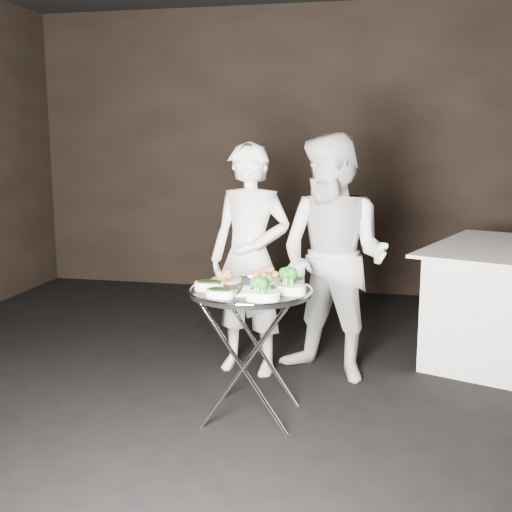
% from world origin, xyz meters
% --- Properties ---
extents(floor, '(6.00, 7.00, 0.05)m').
position_xyz_m(floor, '(0.00, 0.00, -0.03)').
color(floor, black).
rests_on(floor, ground).
extents(wall_back, '(6.00, 0.05, 3.00)m').
position_xyz_m(wall_back, '(0.00, 3.52, 1.50)').
color(wall_back, black).
rests_on(wall_back, floor).
extents(tray_stand, '(0.52, 0.44, 0.77)m').
position_xyz_m(tray_stand, '(0.10, 0.18, 0.43)').
color(tray_stand, silver).
rests_on(tray_stand, floor).
extents(serving_tray, '(0.71, 0.71, 0.04)m').
position_xyz_m(serving_tray, '(0.10, 0.18, 0.77)').
color(serving_tray, black).
rests_on(serving_tray, tray_stand).
extents(potato_plate_a, '(0.20, 0.20, 0.07)m').
position_xyz_m(potato_plate_a, '(-0.09, 0.35, 0.81)').
color(potato_plate_a, beige).
rests_on(potato_plate_a, serving_tray).
extents(potato_plate_b, '(0.19, 0.19, 0.07)m').
position_xyz_m(potato_plate_b, '(0.14, 0.40, 0.81)').
color(potato_plate_b, beige).
rests_on(potato_plate_b, serving_tray).
extents(greens_bowl, '(0.11, 0.11, 0.06)m').
position_xyz_m(greens_bowl, '(0.34, 0.33, 0.81)').
color(greens_bowl, white).
rests_on(greens_bowl, serving_tray).
extents(asparagus_plate_a, '(0.17, 0.11, 0.03)m').
position_xyz_m(asparagus_plate_a, '(0.11, 0.18, 0.80)').
color(asparagus_plate_a, white).
rests_on(asparagus_plate_a, serving_tray).
extents(asparagus_plate_b, '(0.18, 0.11, 0.04)m').
position_xyz_m(asparagus_plate_b, '(0.06, 0.04, 0.80)').
color(asparagus_plate_b, white).
rests_on(asparagus_plate_b, serving_tray).
extents(spinach_bowl_a, '(0.18, 0.12, 0.07)m').
position_xyz_m(spinach_bowl_a, '(-0.13, 0.12, 0.81)').
color(spinach_bowl_a, white).
rests_on(spinach_bowl_a, serving_tray).
extents(spinach_bowl_b, '(0.17, 0.12, 0.07)m').
position_xyz_m(spinach_bowl_b, '(-0.03, -0.04, 0.81)').
color(spinach_bowl_b, white).
rests_on(spinach_bowl_b, serving_tray).
extents(broccoli_bowl_a, '(0.23, 0.19, 0.08)m').
position_xyz_m(broccoli_bowl_a, '(0.33, 0.14, 0.82)').
color(broccoli_bowl_a, white).
rests_on(broccoli_bowl_a, serving_tray).
extents(broccoli_bowl_b, '(0.21, 0.17, 0.08)m').
position_xyz_m(broccoli_bowl_b, '(0.21, -0.04, 0.82)').
color(broccoli_bowl_b, white).
rests_on(broccoli_bowl_b, serving_tray).
extents(serving_utensils, '(0.58, 0.41, 0.01)m').
position_xyz_m(serving_utensils, '(0.11, 0.25, 0.83)').
color(serving_utensils, silver).
rests_on(serving_utensils, serving_tray).
extents(waiter_left, '(0.65, 0.49, 1.62)m').
position_xyz_m(waiter_left, '(-0.08, 0.96, 0.81)').
color(waiter_left, silver).
rests_on(waiter_left, floor).
extents(waiter_right, '(1.01, 0.92, 1.67)m').
position_xyz_m(waiter_right, '(0.50, 0.95, 0.84)').
color(waiter_right, silver).
rests_on(waiter_right, floor).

